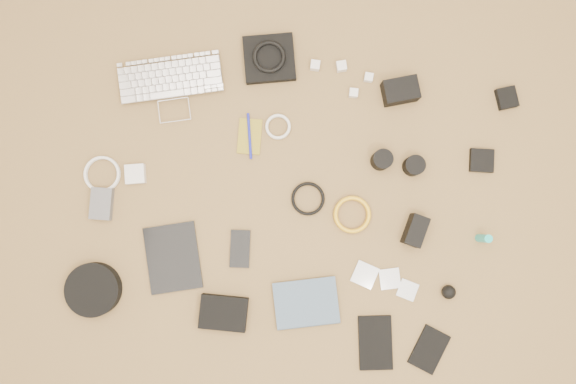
% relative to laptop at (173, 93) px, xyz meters
% --- Properties ---
extents(room_shell, '(4.04, 4.04, 2.58)m').
position_rel_laptop_xyz_m(room_shell, '(0.46, -0.31, 1.24)').
color(room_shell, olive).
rests_on(room_shell, ground).
extents(laptop, '(0.42, 0.35, 0.03)m').
position_rel_laptop_xyz_m(laptop, '(0.00, 0.00, 0.00)').
color(laptop, silver).
rests_on(laptop, ground).
extents(headphone_pouch, '(0.21, 0.21, 0.03)m').
position_rel_laptop_xyz_m(headphone_pouch, '(0.31, 0.18, 0.00)').
color(headphone_pouch, black).
rests_on(headphone_pouch, ground).
extents(headphones, '(0.13, 0.13, 0.01)m').
position_rel_laptop_xyz_m(headphones, '(0.31, 0.18, 0.02)').
color(headphones, black).
rests_on(headphones, headphone_pouch).
extents(charger_a, '(0.03, 0.03, 0.03)m').
position_rel_laptop_xyz_m(charger_a, '(0.47, 0.18, 0.00)').
color(charger_a, silver).
rests_on(charger_a, ground).
extents(charger_b, '(0.04, 0.04, 0.03)m').
position_rel_laptop_xyz_m(charger_b, '(0.56, 0.20, 0.00)').
color(charger_b, silver).
rests_on(charger_b, ground).
extents(charger_c, '(0.03, 0.03, 0.03)m').
position_rel_laptop_xyz_m(charger_c, '(0.66, 0.17, -0.00)').
color(charger_c, silver).
rests_on(charger_c, ground).
extents(charger_d, '(0.03, 0.03, 0.03)m').
position_rel_laptop_xyz_m(charger_d, '(0.62, 0.11, -0.00)').
color(charger_d, silver).
rests_on(charger_d, ground).
extents(dslr_camera, '(0.14, 0.12, 0.07)m').
position_rel_laptop_xyz_m(dslr_camera, '(0.78, 0.14, 0.02)').
color(dslr_camera, black).
rests_on(dslr_camera, ground).
extents(lens_pouch, '(0.09, 0.09, 0.03)m').
position_rel_laptop_xyz_m(lens_pouch, '(1.15, 0.19, -0.00)').
color(lens_pouch, black).
rests_on(lens_pouch, ground).
extents(notebook_olive, '(0.09, 0.13, 0.01)m').
position_rel_laptop_xyz_m(notebook_olive, '(0.29, -0.10, -0.01)').
color(notebook_olive, olive).
rests_on(notebook_olive, ground).
extents(pen_blue, '(0.05, 0.16, 0.01)m').
position_rel_laptop_xyz_m(pen_blue, '(0.29, -0.10, -0.00)').
color(pen_blue, '#1418A3').
rests_on(pen_blue, notebook_olive).
extents(cable_white_a, '(0.12, 0.12, 0.01)m').
position_rel_laptop_xyz_m(cable_white_a, '(0.38, -0.05, -0.01)').
color(cable_white_a, silver).
rests_on(cable_white_a, ground).
extents(lens_a, '(0.07, 0.07, 0.07)m').
position_rel_laptop_xyz_m(lens_a, '(0.75, -0.11, 0.02)').
color(lens_a, black).
rests_on(lens_a, ground).
extents(lens_b, '(0.08, 0.08, 0.06)m').
position_rel_laptop_xyz_m(lens_b, '(0.87, -0.10, 0.02)').
color(lens_b, black).
rests_on(lens_b, ground).
extents(card_reader, '(0.09, 0.09, 0.02)m').
position_rel_laptop_xyz_m(card_reader, '(1.10, -0.04, -0.00)').
color(card_reader, black).
rests_on(card_reader, ground).
extents(power_brick, '(0.08, 0.08, 0.03)m').
position_rel_laptop_xyz_m(power_brick, '(-0.07, -0.30, 0.00)').
color(power_brick, silver).
rests_on(power_brick, ground).
extents(cable_white_b, '(0.16, 0.16, 0.01)m').
position_rel_laptop_xyz_m(cable_white_b, '(-0.19, -0.32, -0.01)').
color(cable_white_b, silver).
rests_on(cable_white_b, ground).
extents(cable_black, '(0.15, 0.15, 0.01)m').
position_rel_laptop_xyz_m(cable_black, '(0.53, -0.28, -0.01)').
color(cable_black, black).
rests_on(cable_black, ground).
extents(cable_yellow, '(0.17, 0.17, 0.01)m').
position_rel_laptop_xyz_m(cable_yellow, '(0.69, -0.31, -0.01)').
color(cable_yellow, gold).
rests_on(cable_yellow, ground).
extents(flash, '(0.07, 0.11, 0.08)m').
position_rel_laptop_xyz_m(flash, '(0.91, -0.32, 0.03)').
color(flash, black).
rests_on(flash, ground).
extents(lens_cleaner, '(0.03, 0.03, 0.10)m').
position_rel_laptop_xyz_m(lens_cleaner, '(1.14, -0.31, 0.03)').
color(lens_cleaner, '#1BB2AD').
rests_on(lens_cleaner, ground).
extents(battery_charger, '(0.08, 0.12, 0.03)m').
position_rel_laptop_xyz_m(battery_charger, '(-0.17, -0.42, 0.00)').
color(battery_charger, '#525357').
rests_on(battery_charger, ground).
extents(tablet, '(0.24, 0.28, 0.01)m').
position_rel_laptop_xyz_m(tablet, '(0.11, -0.56, -0.01)').
color(tablet, black).
rests_on(tablet, ground).
extents(phone, '(0.08, 0.14, 0.01)m').
position_rel_laptop_xyz_m(phone, '(0.33, -0.49, -0.01)').
color(phone, black).
rests_on(phone, ground).
extents(filter_case_left, '(0.09, 0.09, 0.01)m').
position_rel_laptop_xyz_m(filter_case_left, '(0.77, -0.50, -0.01)').
color(filter_case_left, silver).
rests_on(filter_case_left, ground).
extents(filter_case_mid, '(0.09, 0.09, 0.01)m').
position_rel_laptop_xyz_m(filter_case_mid, '(0.86, -0.50, -0.01)').
color(filter_case_mid, silver).
rests_on(filter_case_mid, ground).
extents(filter_case_right, '(0.07, 0.07, 0.01)m').
position_rel_laptop_xyz_m(filter_case_right, '(0.92, -0.53, -0.01)').
color(filter_case_right, silver).
rests_on(filter_case_right, ground).
extents(air_blower, '(0.05, 0.05, 0.05)m').
position_rel_laptop_xyz_m(air_blower, '(1.06, -0.51, 0.01)').
color(air_blower, black).
rests_on(air_blower, ground).
extents(headphone_case, '(0.24, 0.24, 0.05)m').
position_rel_laptop_xyz_m(headphone_case, '(-0.13, -0.71, 0.01)').
color(headphone_case, black).
rests_on(headphone_case, ground).
extents(drive_case, '(0.17, 0.13, 0.04)m').
position_rel_laptop_xyz_m(drive_case, '(0.32, -0.71, 0.01)').
color(drive_case, black).
rests_on(drive_case, ground).
extents(paperback, '(0.25, 0.22, 0.02)m').
position_rel_laptop_xyz_m(paperback, '(0.61, -0.71, -0.00)').
color(paperback, '#425871').
rests_on(paperback, ground).
extents(notebook_black_a, '(0.15, 0.20, 0.01)m').
position_rel_laptop_xyz_m(notebook_black_a, '(0.84, -0.72, -0.01)').
color(notebook_black_a, black).
rests_on(notebook_black_a, ground).
extents(notebook_black_b, '(0.13, 0.17, 0.01)m').
position_rel_laptop_xyz_m(notebook_black_b, '(1.03, -0.71, -0.01)').
color(notebook_black_b, black).
rests_on(notebook_black_b, ground).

